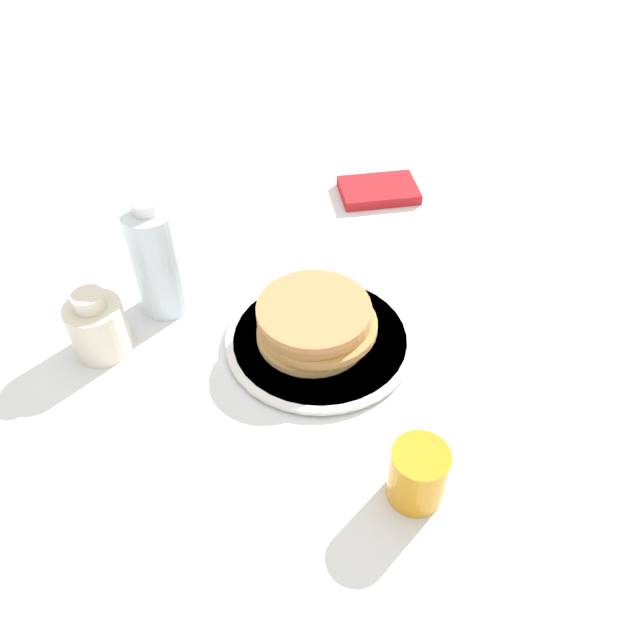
{
  "coord_description": "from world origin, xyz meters",
  "views": [
    {
      "loc": [
        0.4,
        0.55,
        0.68
      ],
      "look_at": [
        0.03,
        0.03,
        0.05
      ],
      "focal_mm": 35.0,
      "sensor_mm": 36.0,
      "label": 1
    }
  ],
  "objects_px": {
    "plate": "(320,339)",
    "pancake_stack": "(316,322)",
    "cream_jug": "(98,326)",
    "water_bottle_near": "(158,260)",
    "juice_glass": "(418,474)"
  },
  "relations": [
    {
      "from": "pancake_stack",
      "to": "cream_jug",
      "type": "xyz_separation_m",
      "value": [
        0.26,
        -0.17,
        0.0
      ]
    },
    {
      "from": "cream_jug",
      "to": "water_bottle_near",
      "type": "distance_m",
      "value": 0.13
    },
    {
      "from": "plate",
      "to": "water_bottle_near",
      "type": "relative_size",
      "value": 1.44
    },
    {
      "from": "juice_glass",
      "to": "water_bottle_near",
      "type": "distance_m",
      "value": 0.49
    },
    {
      "from": "plate",
      "to": "pancake_stack",
      "type": "relative_size",
      "value": 1.58
    },
    {
      "from": "pancake_stack",
      "to": "water_bottle_near",
      "type": "distance_m",
      "value": 0.26
    },
    {
      "from": "plate",
      "to": "pancake_stack",
      "type": "distance_m",
      "value": 0.04
    },
    {
      "from": "cream_jug",
      "to": "plate",
      "type": "bearing_deg",
      "value": 146.65
    },
    {
      "from": "plate",
      "to": "cream_jug",
      "type": "height_order",
      "value": "cream_jug"
    },
    {
      "from": "plate",
      "to": "pancake_stack",
      "type": "height_order",
      "value": "pancake_stack"
    },
    {
      "from": "cream_jug",
      "to": "water_bottle_near",
      "type": "relative_size",
      "value": 0.55
    },
    {
      "from": "pancake_stack",
      "to": "cream_jug",
      "type": "distance_m",
      "value": 0.31
    },
    {
      "from": "plate",
      "to": "juice_glass",
      "type": "bearing_deg",
      "value": 78.91
    },
    {
      "from": "pancake_stack",
      "to": "juice_glass",
      "type": "bearing_deg",
      "value": 79.9
    },
    {
      "from": "pancake_stack",
      "to": "water_bottle_near",
      "type": "bearing_deg",
      "value": -54.6
    }
  ]
}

